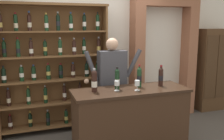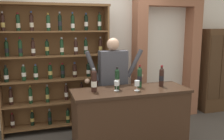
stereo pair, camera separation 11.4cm
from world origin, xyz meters
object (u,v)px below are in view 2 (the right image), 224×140
wine_shelf (56,65)px  side_cabinet (215,70)px  tasting_bottle_prosecco (140,77)px  shopkeeper (113,77)px  tasting_bottle_riserva (94,81)px  tasting_counter (130,121)px  tasting_bottle_grappa (161,77)px  wine_glass_center (117,84)px  wine_glass_spare (137,84)px  tasting_bottle_super_tuscan (117,79)px

wine_shelf → side_cabinet: 3.44m
tasting_bottle_prosecco → shopkeeper: bearing=119.9°
wine_shelf → tasting_bottle_riserva: wine_shelf is taller
side_cabinet → tasting_counter: side_cabinet is taller
tasting_counter → tasting_bottle_grappa: (0.51, 0.04, 0.63)m
shopkeeper → tasting_bottle_riserva: shopkeeper is taller
wine_shelf → wine_glass_center: (0.75, -1.17, -0.12)m
wine_shelf → tasting_bottle_riserva: size_ratio=6.75×
wine_shelf → wine_glass_center: bearing=-57.3°
wine_shelf → tasting_bottle_grappa: bearing=-37.1°
tasting_bottle_riserva → wine_glass_spare: (0.59, -0.14, -0.05)m
tasting_bottle_grappa → wine_shelf: bearing=142.9°
tasting_counter → wine_glass_spare: bearing=-60.1°
shopkeeper → tasting_bottle_grappa: (0.61, -0.51, 0.07)m
tasting_counter → tasting_bottle_riserva: bearing=175.6°
side_cabinet → tasting_counter: 2.77m
wine_glass_spare → wine_glass_center: 0.29m
tasting_bottle_riserva → wine_glass_spare: 0.61m
wine_shelf → wine_glass_spare: 1.62m
tasting_bottle_riserva → tasting_bottle_prosecco: (0.71, 0.04, 0.00)m
wine_shelf → tasting_bottle_grappa: (1.48, -1.12, -0.08)m
tasting_bottle_super_tuscan → wine_glass_center: (-0.04, -0.09, -0.05)m
tasting_bottle_super_tuscan → tasting_bottle_prosecco: bearing=1.4°
tasting_bottle_super_tuscan → tasting_bottle_grappa: size_ratio=1.02×
wine_glass_spare → tasting_bottle_riserva: bearing=166.9°
wine_glass_spare → shopkeeper: bearing=103.2°
shopkeeper → wine_glass_center: size_ratio=11.76×
wine_shelf → tasting_bottle_riserva: bearing=-68.8°
shopkeeper → tasting_bottle_prosecco: size_ratio=4.93×
side_cabinet → tasting_bottle_prosecco: (-2.28, -1.13, 0.22)m
wine_shelf → wine_glass_spare: size_ratio=15.04×
shopkeeper → tasting_bottle_super_tuscan: 0.49m
tasting_counter → tasting_bottle_grappa: bearing=4.2°
side_cabinet → tasting_bottle_grappa: side_cabinet is taller
wine_glass_spare → tasting_counter: bearing=119.9°
tasting_counter → shopkeeper: 0.79m
side_cabinet → shopkeeper: size_ratio=1.07×
side_cabinet → shopkeeper: side_cabinet is taller
side_cabinet → tasting_bottle_super_tuscan: 2.88m
tasting_bottle_riserva → wine_glass_spare: size_ratio=2.23×
tasting_bottle_grappa → wine_glass_center: tasting_bottle_grappa is taller
tasting_counter → wine_glass_center: size_ratio=11.92×
wine_glass_center → tasting_counter: bearing=2.9°
tasting_counter → wine_glass_spare: wine_glass_spare is taller
wine_glass_center → tasting_bottle_super_tuscan: bearing=64.7°
tasting_counter → tasting_bottle_prosecco: tasting_bottle_prosecco is taller
tasting_counter → tasting_bottle_super_tuscan: 0.67m
tasting_bottle_prosecco → wine_glass_spare: 0.22m
wine_shelf → wine_glass_spare: wine_shelf is taller
wine_glass_spare → wine_glass_center: size_ratio=1.04×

